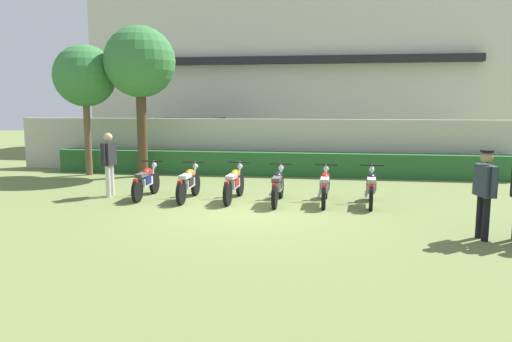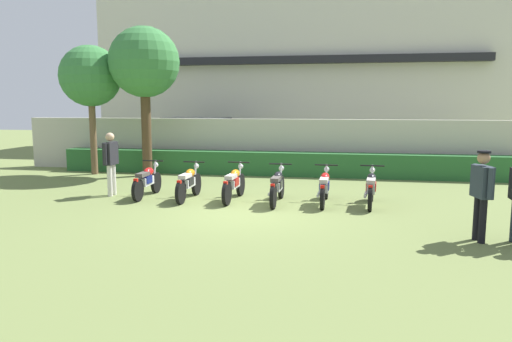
{
  "view_description": "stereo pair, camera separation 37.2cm",
  "coord_description": "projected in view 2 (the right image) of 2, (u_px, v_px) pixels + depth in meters",
  "views": [
    {
      "loc": [
        1.87,
        -10.82,
        2.53
      ],
      "look_at": [
        0.0,
        1.55,
        0.76
      ],
      "focal_mm": 33.83,
      "sensor_mm": 36.0,
      "label": 1
    },
    {
      "loc": [
        2.24,
        -10.76,
        2.53
      ],
      "look_at": [
        0.0,
        1.55,
        0.76
      ],
      "focal_mm": 33.83,
      "sensor_mm": 36.0,
      "label": 2
    }
  ],
  "objects": [
    {
      "name": "tree_near_inspector",
      "position": [
        90.0,
        77.0,
        16.78
      ],
      "size": [
        2.12,
        2.12,
        4.52
      ],
      "color": "brown",
      "rests_on": "ground"
    },
    {
      "name": "compound_wall",
      "position": [
        281.0,
        146.0,
        17.54
      ],
      "size": [
        19.83,
        0.3,
        1.95
      ],
      "primitive_type": "cube",
      "color": "#BCB7A8",
      "rests_on": "ground"
    },
    {
      "name": "motorcycle_in_row_1",
      "position": [
        189.0,
        183.0,
        12.67
      ],
      "size": [
        0.6,
        1.86,
        0.96
      ],
      "rotation": [
        0.0,
        0.0,
        1.55
      ],
      "color": "black",
      "rests_on": "ground"
    },
    {
      "name": "officer_0",
      "position": [
        482.0,
        188.0,
        8.75
      ],
      "size": [
        0.31,
        0.66,
        1.68
      ],
      "rotation": [
        0.0,
        0.0,
        3.35
      ],
      "color": "black",
      "rests_on": "ground"
    },
    {
      "name": "motorcycle_in_row_0",
      "position": [
        147.0,
        181.0,
        12.99
      ],
      "size": [
        0.6,
        1.84,
        0.95
      ],
      "rotation": [
        0.0,
        0.0,
        1.57
      ],
      "color": "black",
      "rests_on": "ground"
    },
    {
      "name": "parked_car",
      "position": [
        200.0,
        139.0,
        21.4
      ],
      "size": [
        4.69,
        2.5,
        1.89
      ],
      "rotation": [
        0.0,
        0.0,
        -0.12
      ],
      "color": "navy",
      "rests_on": "ground"
    },
    {
      "name": "building",
      "position": [
        304.0,
        70.0,
        26.26
      ],
      "size": [
        20.88,
        6.5,
        8.61
      ],
      "color": "beige",
      "rests_on": "ground"
    },
    {
      "name": "motorcycle_in_row_2",
      "position": [
        234.0,
        183.0,
        12.55
      ],
      "size": [
        0.6,
        1.94,
        0.97
      ],
      "rotation": [
        0.0,
        0.0,
        1.52
      ],
      "color": "black",
      "rests_on": "ground"
    },
    {
      "name": "motorcycle_in_row_3",
      "position": [
        277.0,
        186.0,
        12.19
      ],
      "size": [
        0.6,
        1.95,
        0.96
      ],
      "rotation": [
        0.0,
        0.0,
        1.56
      ],
      "color": "black",
      "rests_on": "ground"
    },
    {
      "name": "motorcycle_in_row_4",
      "position": [
        324.0,
        187.0,
        12.1
      ],
      "size": [
        0.6,
        1.93,
        0.95
      ],
      "rotation": [
        0.0,
        0.0,
        1.54
      ],
      "color": "black",
      "rests_on": "ground"
    },
    {
      "name": "motorcycle_in_row_5",
      "position": [
        371.0,
        188.0,
        11.88
      ],
      "size": [
        0.6,
        1.83,
        0.97
      ],
      "rotation": [
        0.0,
        0.0,
        1.49
      ],
      "color": "black",
      "rests_on": "ground"
    },
    {
      "name": "inspector_person",
      "position": [
        111.0,
        158.0,
        13.12
      ],
      "size": [
        0.23,
        0.69,
        1.73
      ],
      "color": "silver",
      "rests_on": "ground"
    },
    {
      "name": "tree_far_side",
      "position": [
        144.0,
        64.0,
        16.39
      ],
      "size": [
        2.4,
        2.4,
        5.11
      ],
      "color": "#4C3823",
      "rests_on": "ground"
    },
    {
      "name": "hedge_row",
      "position": [
        278.0,
        164.0,
        16.93
      ],
      "size": [
        15.87,
        0.7,
        0.82
      ],
      "primitive_type": "cube",
      "color": "#28602D",
      "rests_on": "ground"
    },
    {
      "name": "ground",
      "position": [
        244.0,
        212.0,
        11.23
      ],
      "size": [
        60.0,
        60.0,
        0.0
      ],
      "primitive_type": "plane",
      "color": "olive"
    }
  ]
}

